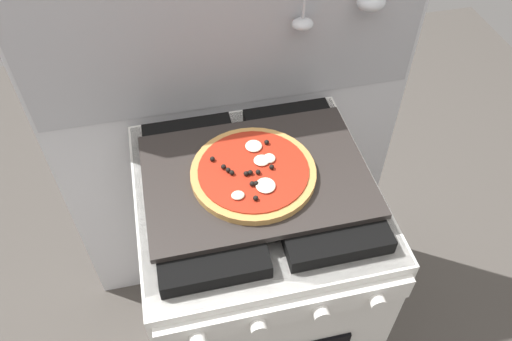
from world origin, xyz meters
TOP-DOWN VIEW (x-y plane):
  - ground_plane at (0.00, 0.00)m, footprint 4.00×4.00m
  - kitchen_backsplash at (0.00, 0.33)m, footprint 1.10×0.09m
  - stove at (-0.00, -0.00)m, footprint 0.60×0.64m
  - baking_tray at (0.00, 0.00)m, footprint 0.54×0.38m
  - pizza_left at (-0.01, -0.01)m, footprint 0.30×0.30m

SIDE VIEW (x-z plane):
  - ground_plane at x=0.00m, z-range 0.00..0.00m
  - stove at x=0.00m, z-range 0.00..0.90m
  - kitchen_backsplash at x=0.00m, z-range 0.01..1.56m
  - baking_tray at x=0.00m, z-range 0.90..0.92m
  - pizza_left at x=-0.01m, z-range 0.91..0.94m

